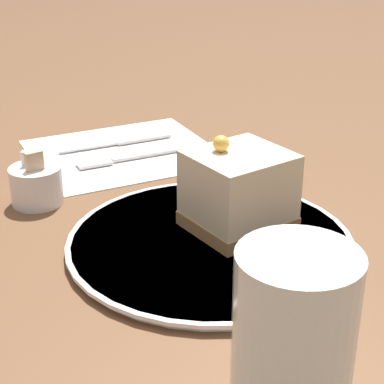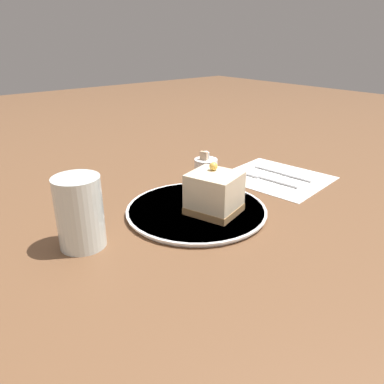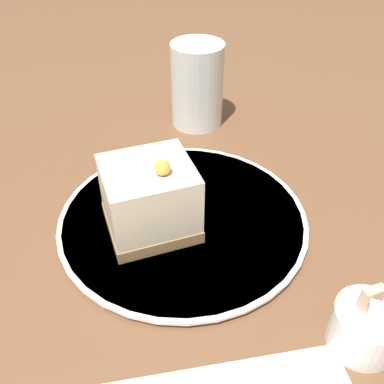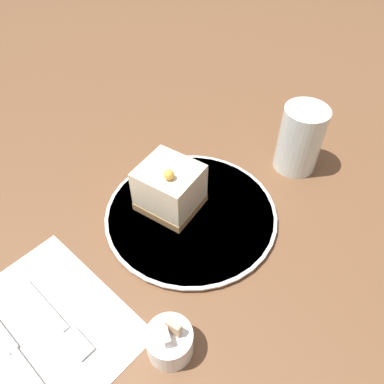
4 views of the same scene
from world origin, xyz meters
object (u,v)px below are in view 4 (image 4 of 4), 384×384
(plate, at_px, (191,214))
(fork, at_px, (60,323))
(drinking_glass, at_px, (300,139))
(knife, at_px, (8,342))
(cake_slice, at_px, (170,188))
(sugar_bowl, at_px, (170,342))

(plate, bearing_deg, fork, 7.28)
(fork, bearing_deg, drinking_glass, 173.17)
(plate, distance_m, knife, 0.32)
(fork, bearing_deg, cake_slice, -171.47)
(fork, relative_size, drinking_glass, 1.19)
(cake_slice, height_order, sugar_bowl, cake_slice)
(knife, relative_size, sugar_bowl, 2.52)
(cake_slice, bearing_deg, knife, -8.20)
(cake_slice, distance_m, fork, 0.26)
(knife, bearing_deg, cake_slice, -178.52)
(fork, bearing_deg, knife, -25.63)
(sugar_bowl, xyz_separation_m, drinking_glass, (-0.40, -0.13, 0.04))
(cake_slice, height_order, drinking_glass, drinking_glass)
(plate, height_order, fork, plate)
(sugar_bowl, height_order, drinking_glass, drinking_glass)
(plate, xyz_separation_m, cake_slice, (0.02, -0.04, 0.05))
(cake_slice, height_order, knife, cake_slice)
(cake_slice, xyz_separation_m, knife, (0.31, 0.05, -0.05))
(plate, distance_m, fork, 0.26)
(plate, bearing_deg, sugar_bowl, 43.24)
(knife, bearing_deg, sugar_bowl, 130.88)
(plate, distance_m, drinking_glass, 0.25)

